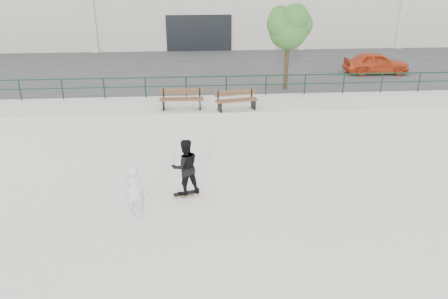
{
  "coord_description": "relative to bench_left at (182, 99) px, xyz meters",
  "views": [
    {
      "loc": [
        -0.8,
        -10.44,
        6.42
      ],
      "look_at": [
        0.19,
        2.0,
        1.24
      ],
      "focal_mm": 35.0,
      "sensor_mm": 36.0,
      "label": 1
    }
  ],
  "objects": [
    {
      "name": "ledge",
      "position": [
        1.2,
        0.7,
        -0.7
      ],
      "size": [
        30.0,
        3.0,
        0.5
      ],
      "primitive_type": "cube",
      "color": "beige",
      "rests_on": "ground"
    },
    {
      "name": "ground",
      "position": [
        1.2,
        -8.8,
        -0.95
      ],
      "size": [
        120.0,
        120.0,
        0.0
      ],
      "primitive_type": "plane",
      "color": "silver",
      "rests_on": "ground"
    },
    {
      "name": "bench_left",
      "position": [
        0.0,
        0.0,
        0.0
      ],
      "size": [
        1.99,
        0.63,
        0.91
      ],
      "rotation": [
        0.0,
        0.0,
        -0.02
      ],
      "color": "brown",
      "rests_on": "ledge"
    },
    {
      "name": "skateboard",
      "position": [
        0.18,
        -7.39,
        -0.88
      ],
      "size": [
        0.8,
        0.41,
        0.09
      ],
      "rotation": [
        0.0,
        0.0,
        0.28
      ],
      "color": "black",
      "rests_on": "ground"
    },
    {
      "name": "seated_skater",
      "position": [
        -1.21,
        -8.49,
        -0.17
      ],
      "size": [
        0.59,
        0.41,
        1.56
      ],
      "primitive_type": "imported",
      "rotation": [
        0.0,
        0.0,
        3.21
      ],
      "color": "silver",
      "rests_on": "ground"
    },
    {
      "name": "parking_strip",
      "position": [
        1.2,
        9.2,
        -0.7
      ],
      "size": [
        60.0,
        14.0,
        0.5
      ],
      "primitive_type": "cube",
      "color": "#313131",
      "rests_on": "ground"
    },
    {
      "name": "red_car",
      "position": [
        11.68,
        6.36,
        0.2
      ],
      "size": [
        3.86,
        1.66,
        1.3
      ],
      "primitive_type": "imported",
      "rotation": [
        0.0,
        0.0,
        1.54
      ],
      "color": "#B83816",
      "rests_on": "parking_strip"
    },
    {
      "name": "tree",
      "position": [
        5.46,
        3.1,
        2.83
      ],
      "size": [
        2.47,
        2.19,
        4.38
      ],
      "color": "#3E2F1F",
      "rests_on": "parking_strip"
    },
    {
      "name": "railing",
      "position": [
        1.2,
        2.0,
        0.29
      ],
      "size": [
        28.0,
        0.06,
        1.03
      ],
      "color": "#12321C",
      "rests_on": "ledge"
    },
    {
      "name": "standing_skater",
      "position": [
        0.18,
        -7.39,
        0.01
      ],
      "size": [
        0.99,
        0.86,
        1.74
      ],
      "primitive_type": "imported",
      "rotation": [
        0.0,
        0.0,
        3.41
      ],
      "color": "black",
      "rests_on": "skateboard"
    },
    {
      "name": "bench_right",
      "position": [
        2.45,
        -0.33,
        -0.02
      ],
      "size": [
        1.98,
        0.91,
        0.88
      ],
      "rotation": [
        0.0,
        0.0,
        0.2
      ],
      "color": "brown",
      "rests_on": "ledge"
    }
  ]
}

